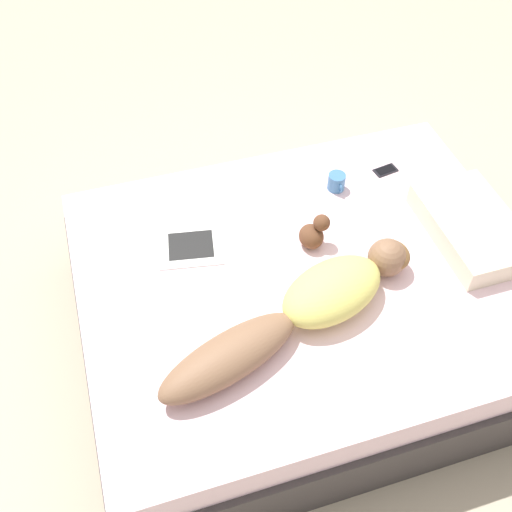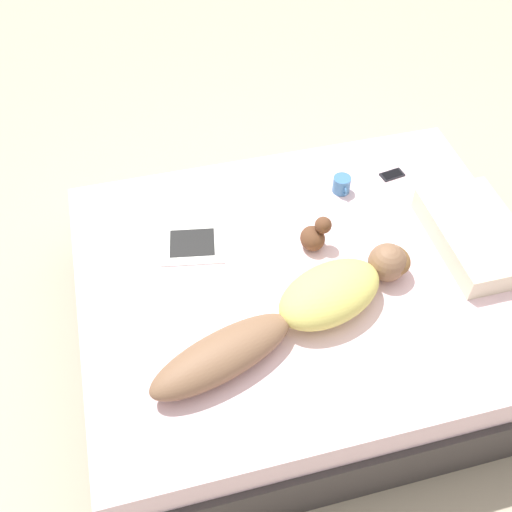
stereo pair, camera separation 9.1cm
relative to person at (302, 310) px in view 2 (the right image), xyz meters
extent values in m
plane|color=#B7A88E|center=(-0.27, 0.12, -0.66)|extent=(12.00, 12.00, 0.00)
cube|color=#383333|center=(-0.27, 0.12, -0.47)|extent=(1.80, 2.24, 0.38)
cube|color=silver|center=(-0.27, 0.12, -0.18)|extent=(1.74, 2.18, 0.19)
ellipsoid|color=brown|center=(0.13, -0.38, -0.01)|extent=(0.42, 0.71, 0.16)
ellipsoid|color=#D1C660|center=(-0.05, 0.15, 0.01)|extent=(0.46, 0.59, 0.19)
ellipsoid|color=brown|center=(-0.17, 0.49, 0.01)|extent=(0.23, 0.23, 0.10)
sphere|color=brown|center=(-0.16, 0.47, 0.00)|extent=(0.18, 0.18, 0.18)
cube|color=white|center=(-0.86, -0.34, -0.09)|extent=(0.33, 0.36, 0.01)
cube|color=white|center=(-0.58, -0.39, -0.09)|extent=(0.33, 0.36, 0.01)
cube|color=black|center=(-0.58, -0.39, -0.08)|extent=(0.22, 0.25, 0.00)
cylinder|color=teal|center=(-0.76, 0.46, -0.04)|extent=(0.09, 0.09, 0.09)
cylinder|color=black|center=(-0.76, 0.46, 0.00)|extent=(0.08, 0.08, 0.01)
torus|color=teal|center=(-0.71, 0.46, -0.04)|extent=(0.05, 0.01, 0.05)
cube|color=black|center=(-0.81, 0.78, -0.09)|extent=(0.09, 0.14, 0.01)
cube|color=black|center=(-0.81, 0.78, -0.08)|extent=(0.07, 0.11, 0.00)
ellipsoid|color=brown|center=(-0.42, 0.19, -0.03)|extent=(0.14, 0.12, 0.11)
sphere|color=brown|center=(-0.42, 0.24, 0.05)|extent=(0.08, 0.08, 0.08)
cube|color=beige|center=(-0.24, 0.98, -0.03)|extent=(0.64, 0.39, 0.12)
camera|label=1|loc=(1.39, -0.65, 2.15)|focal=42.00mm
camera|label=2|loc=(1.42, -0.57, 2.15)|focal=42.00mm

